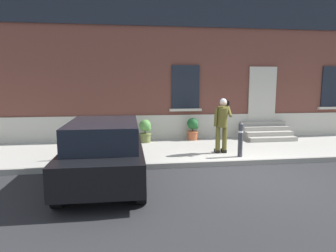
% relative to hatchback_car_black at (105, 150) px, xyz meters
% --- Properties ---
extents(ground_plane, '(80.00, 80.00, 0.00)m').
position_rel_hatchback_car_black_xyz_m(ground_plane, '(3.58, 0.04, -0.79)').
color(ground_plane, '#232326').
extents(sidewalk, '(24.00, 3.60, 0.15)m').
position_rel_hatchback_car_black_xyz_m(sidewalk, '(3.58, 2.84, -0.71)').
color(sidewalk, '#99968E').
rests_on(sidewalk, ground).
extents(curb_edge, '(24.00, 0.12, 0.15)m').
position_rel_hatchback_car_black_xyz_m(curb_edge, '(3.58, 0.98, -0.71)').
color(curb_edge, gray).
rests_on(curb_edge, ground).
extents(building_facade, '(24.00, 1.52, 7.50)m').
position_rel_hatchback_car_black_xyz_m(building_facade, '(3.58, 5.33, 2.94)').
color(building_facade, brown).
rests_on(building_facade, ground).
extents(entrance_stoop, '(1.89, 1.28, 0.64)m').
position_rel_hatchback_car_black_xyz_m(entrance_stoop, '(6.08, 4.16, -0.40)').
color(entrance_stoop, '#9E998E').
rests_on(entrance_stoop, sidewalk).
extents(hatchback_car_black, '(1.83, 4.09, 1.50)m').
position_rel_hatchback_car_black_xyz_m(hatchback_car_black, '(0.00, 0.00, 0.00)').
color(hatchback_car_black, black).
rests_on(hatchback_car_black, ground).
extents(bollard_near_person, '(0.15, 0.15, 1.04)m').
position_rel_hatchback_car_black_xyz_m(bollard_near_person, '(3.93, 1.39, -0.08)').
color(bollard_near_person, '#333338').
rests_on(bollard_near_person, sidewalk).
extents(person_on_phone, '(0.51, 0.49, 1.75)m').
position_rel_hatchback_car_black_xyz_m(person_on_phone, '(3.51, 1.92, 0.36)').
color(person_on_phone, '#514C1E').
rests_on(person_on_phone, sidewalk).
extents(planter_cream, '(0.44, 0.44, 0.86)m').
position_rel_hatchback_car_black_xyz_m(planter_cream, '(-0.63, 3.91, -0.18)').
color(planter_cream, beige).
rests_on(planter_cream, sidewalk).
extents(planter_olive, '(0.44, 0.44, 0.86)m').
position_rel_hatchback_car_black_xyz_m(planter_olive, '(1.24, 4.02, -0.18)').
color(planter_olive, '#606B38').
rests_on(planter_olive, sidewalk).
extents(planter_terracotta, '(0.44, 0.44, 0.86)m').
position_rel_hatchback_car_black_xyz_m(planter_terracotta, '(3.12, 4.25, -0.18)').
color(planter_terracotta, '#B25B38').
rests_on(planter_terracotta, sidewalk).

